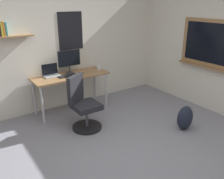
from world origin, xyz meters
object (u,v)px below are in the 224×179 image
object	(u,v)px
laptop	(51,73)
coffee_mug	(99,68)
computer_mouse	(81,73)
office_chair	(83,106)
backpack	(185,118)
monitor_primary	(69,60)
keyboard	(68,76)
desk	(71,79)

from	to	relation	value
laptop	coffee_mug	distance (m)	0.99
computer_mouse	coffee_mug	size ratio (longest dim) A/B	1.13
office_chair	backpack	size ratio (longest dim) A/B	2.18
monitor_primary	coffee_mug	bearing A→B (deg)	-10.70
monitor_primary	keyboard	distance (m)	0.33
office_chair	laptop	distance (m)	1.02
desk	coffee_mug	xyz separation A→B (m)	(0.65, -0.02, 0.13)
desk	office_chair	world-z (taller)	office_chair
keyboard	computer_mouse	bearing A→B (deg)	0.00
office_chair	computer_mouse	bearing A→B (deg)	62.86
keyboard	coffee_mug	distance (m)	0.72
laptop	desk	bearing A→B (deg)	-22.78
keyboard	coffee_mug	xyz separation A→B (m)	(0.72, 0.05, 0.04)
office_chair	backpack	bearing A→B (deg)	-37.07
monitor_primary	computer_mouse	xyz separation A→B (m)	(0.17, -0.16, -0.25)
monitor_primary	backpack	xyz separation A→B (m)	(1.21, -1.94, -0.81)
backpack	office_chair	bearing A→B (deg)	142.93
monitor_primary	coffee_mug	distance (m)	0.66
monitor_primary	computer_mouse	distance (m)	0.35
desk	computer_mouse	bearing A→B (deg)	-19.38
desk	computer_mouse	size ratio (longest dim) A/B	14.33
computer_mouse	backpack	distance (m)	2.13
office_chair	backpack	distance (m)	1.78
laptop	monitor_primary	size ratio (longest dim) A/B	0.67
keyboard	coffee_mug	world-z (taller)	coffee_mug
office_chair	computer_mouse	size ratio (longest dim) A/B	9.13
laptop	keyboard	size ratio (longest dim) A/B	0.84
office_chair	laptop	world-z (taller)	laptop
monitor_primary	laptop	bearing A→B (deg)	172.62
coffee_mug	backpack	world-z (taller)	coffee_mug
coffee_mug	backpack	size ratio (longest dim) A/B	0.21
keyboard	backpack	xyz separation A→B (m)	(1.33, -1.77, -0.55)
laptop	backpack	size ratio (longest dim) A/B	0.71
laptop	backpack	xyz separation A→B (m)	(1.59, -1.99, -0.59)
laptop	backpack	world-z (taller)	laptop
computer_mouse	laptop	bearing A→B (deg)	158.49
monitor_primary	backpack	distance (m)	2.42
keyboard	computer_mouse	distance (m)	0.28
computer_mouse	coffee_mug	world-z (taller)	coffee_mug
laptop	computer_mouse	size ratio (longest dim) A/B	2.98
keyboard	backpack	bearing A→B (deg)	-53.21
desk	office_chair	bearing A→B (deg)	-101.41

